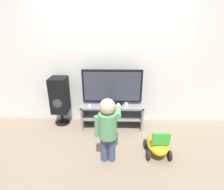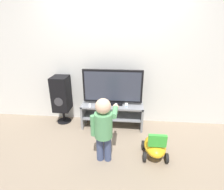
# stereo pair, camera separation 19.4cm
# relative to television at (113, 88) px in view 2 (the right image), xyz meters

# --- Properties ---
(ground_plane) EXTENTS (16.00, 16.00, 0.00)m
(ground_plane) POSITION_rel_television_xyz_m (0.00, -0.23, -0.78)
(ground_plane) COLOR gray
(wall_back) EXTENTS (10.00, 0.06, 2.60)m
(wall_back) POSITION_rel_television_xyz_m (0.00, 0.27, 0.52)
(wall_back) COLOR silver
(wall_back) RESTS_ON ground_plane
(tv_stand) EXTENTS (1.14, 0.41, 0.46)m
(tv_stand) POSITION_rel_television_xyz_m (0.00, -0.02, -0.47)
(tv_stand) COLOR gray
(tv_stand) RESTS_ON ground_plane
(television) EXTENTS (1.08, 0.20, 0.65)m
(television) POSITION_rel_television_xyz_m (0.00, 0.00, 0.00)
(television) COLOR black
(television) RESTS_ON tv_stand
(game_console) EXTENTS (0.05, 0.17, 0.04)m
(game_console) POSITION_rel_television_xyz_m (0.26, -0.06, -0.30)
(game_console) COLOR white
(game_console) RESTS_ON tv_stand
(remote_primary) EXTENTS (0.06, 0.13, 0.03)m
(remote_primary) POSITION_rel_television_xyz_m (-0.40, -0.15, -0.31)
(remote_primary) COLOR white
(remote_primary) RESTS_ON tv_stand
(child) EXTENTS (0.37, 0.53, 0.96)m
(child) POSITION_rel_television_xyz_m (-0.03, -0.95, -0.22)
(child) COLOR #3F4C72
(child) RESTS_ON ground_plane
(speaker_tower) EXTENTS (0.30, 0.35, 0.95)m
(speaker_tower) POSITION_rel_television_xyz_m (-1.00, 0.05, -0.19)
(speaker_tower) COLOR black
(speaker_tower) RESTS_ON ground_plane
(ride_on_toy) EXTENTS (0.35, 0.49, 0.45)m
(ride_on_toy) POSITION_rel_television_xyz_m (0.70, -0.81, -0.61)
(ride_on_toy) COLOR gold
(ride_on_toy) RESTS_ON ground_plane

